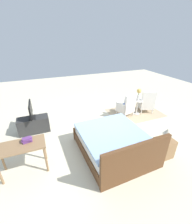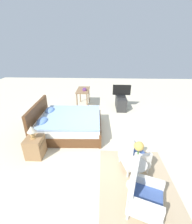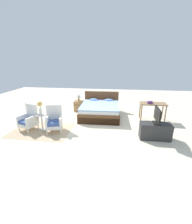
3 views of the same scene
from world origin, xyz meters
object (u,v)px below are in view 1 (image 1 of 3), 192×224
flower_vase (139,93)px  table_lamp (167,133)px  tv_stand (34,125)px  book_stack (27,140)px  nightstand (163,148)px  tv_flatscreen (31,110)px  bed (114,144)px  armchair_by_window_left (146,103)px  armchair_by_window_right (126,107)px  side_table (137,105)px  vanity_desk (21,149)px

flower_vase → table_lamp: flower_vase is taller
tv_stand → book_stack: 1.65m
flower_vase → book_stack: (4.00, 1.40, -0.08)m
nightstand → tv_flatscreen: 3.99m
flower_vase → tv_stand: bearing=-2.3°
nightstand → book_stack: book_stack is taller
bed → book_stack: (2.06, -0.31, 0.50)m
armchair_by_window_left → flower_vase: (0.48, 0.02, 0.50)m
bed → table_lamp: bed is taller
armchair_by_window_right → nightstand: 2.34m
nightstand → bed: bearing=-27.2°
side_table → book_stack: 4.26m
bed → nightstand: 1.27m
armchair_by_window_left → tv_flatscreen: bearing=-1.7°
armchair_by_window_right → book_stack: armchair_by_window_right is taller
vanity_desk → flower_vase: bearing=-160.3°
nightstand → vanity_desk: vanity_desk is taller
tv_flatscreen → vanity_desk: bearing=81.7°
table_lamp → tv_stand: (3.11, -2.45, -0.47)m
nightstand → flower_vase: bearing=-109.3°
tv_flatscreen → book_stack: 1.57m
bed → nightstand: (-1.13, 0.58, -0.04)m
side_table → tv_flatscreen: tv_flatscreen is taller
tv_stand → tv_flatscreen: size_ratio=1.30×
flower_vase → tv_flatscreen: bearing=-2.3°
armchair_by_window_left → tv_stand: (4.39, -0.13, -0.12)m
nightstand → armchair_by_window_right: bearing=-97.9°
side_table → flower_vase: (0.00, -0.00, 0.51)m
armchair_by_window_left → side_table: 0.48m
vanity_desk → book_stack: 0.24m
armchair_by_window_left → tv_flatscreen: (4.39, -0.13, 0.41)m
bed → tv_stand: size_ratio=2.11×
side_table → book_stack: (4.00, 1.40, 0.43)m
bed → nightstand: bed is taller
flower_vase → vanity_desk: bearing=19.7°
bed → side_table: (-1.94, -1.71, 0.07)m
armchair_by_window_left → book_stack: armchair_by_window_left is taller
tv_flatscreen → vanity_desk: size_ratio=0.71×
armchair_by_window_left → table_lamp: armchair_by_window_left is taller
side_table → table_lamp: bearing=70.7°
armchair_by_window_right → tv_flatscreen: size_ratio=1.25×
table_lamp → tv_stand: bearing=-38.3°
armchair_by_window_left → nightstand: size_ratio=1.76×
armchair_by_window_left → flower_vase: 0.69m
book_stack → vanity_desk: bearing=27.3°
armchair_by_window_right → vanity_desk: bearing=22.3°
table_lamp → book_stack: size_ratio=1.48×
bed → armchair_by_window_right: bearing=-130.0°
armchair_by_window_right → flower_vase: (-0.48, 0.02, 0.50)m
tv_stand → vanity_desk: (0.24, 1.64, 0.37)m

